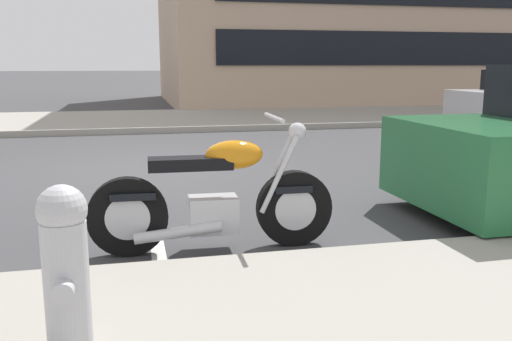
{
  "coord_description": "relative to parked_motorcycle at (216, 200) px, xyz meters",
  "views": [
    {
      "loc": [
        -0.18,
        -8.23,
        1.53
      ],
      "look_at": [
        0.85,
        -3.7,
        0.64
      ],
      "focal_mm": 38.74,
      "sensor_mm": 36.0,
      "label": 1
    }
  ],
  "objects": [
    {
      "name": "ground_plane",
      "position": [
        -0.48,
        3.83,
        -0.43
      ],
      "size": [
        260.0,
        260.0,
        0.0
      ],
      "primitive_type": "plane",
      "color": "#3D3D3F"
    },
    {
      "name": "parked_motorcycle",
      "position": [
        0.0,
        0.0,
        0.0
      ],
      "size": [
        2.04,
        0.62,
        1.12
      ],
      "rotation": [
        0.0,
        0.0,
        -0.03
      ],
      "color": "black",
      "rests_on": "ground"
    },
    {
      "name": "fire_hydrant",
      "position": [
        -1.0,
        -1.72,
        0.15
      ],
      "size": [
        0.24,
        0.36,
        0.84
      ],
      "color": "#B7B7BC",
      "rests_on": "sidewalk_near_curb"
    },
    {
      "name": "parking_stall_stripe",
      "position": [
        -0.48,
        0.16,
        -0.43
      ],
      "size": [
        0.12,
        2.2,
        0.01
      ],
      "primitive_type": "cube",
      "color": "silver",
      "rests_on": "ground"
    }
  ]
}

